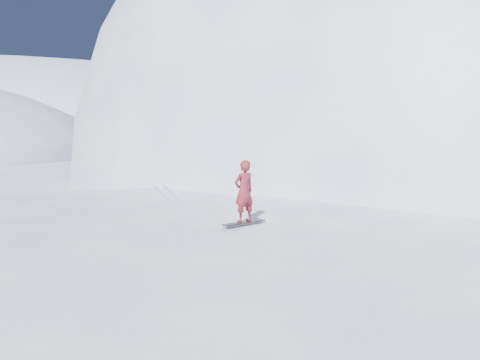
# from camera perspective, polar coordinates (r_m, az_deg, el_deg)

# --- Properties ---
(ground) EXTENTS (400.00, 400.00, 0.00)m
(ground) POSITION_cam_1_polar(r_m,az_deg,el_deg) (16.15, -6.27, -12.74)
(ground) COLOR white
(ground) RESTS_ON ground
(near_ridge) EXTENTS (36.00, 28.00, 4.80)m
(near_ridge) POSITION_cam_1_polar(r_m,az_deg,el_deg) (19.03, -3.24, -9.64)
(near_ridge) COLOR white
(near_ridge) RESTS_ON ground
(summit_peak) EXTENTS (60.00, 56.00, 56.00)m
(summit_peak) POSITION_cam_1_polar(r_m,az_deg,el_deg) (47.02, 21.53, -0.16)
(summit_peak) COLOR white
(summit_peak) RESTS_ON ground
(peak_shoulder) EXTENTS (28.00, 24.00, 18.00)m
(peak_shoulder) POSITION_cam_1_polar(r_m,az_deg,el_deg) (37.00, 9.33, -1.57)
(peak_shoulder) COLOR white
(peak_shoulder) RESTS_ON ground
(far_ridge_c) EXTENTS (140.00, 90.00, 36.00)m
(far_ridge_c) POSITION_cam_1_polar(r_m,az_deg,el_deg) (131.57, -24.15, 3.99)
(far_ridge_c) COLOR white
(far_ridge_c) RESTS_ON ground
(wind_bumps) EXTENTS (16.00, 14.40, 1.00)m
(wind_bumps) POSITION_cam_1_polar(r_m,az_deg,el_deg) (18.17, -8.08, -10.51)
(wind_bumps) COLOR white
(wind_bumps) RESTS_ON ground
(snowboard) EXTENTS (1.30, 0.93, 0.02)m
(snowboard) POSITION_cam_1_polar(r_m,az_deg,el_deg) (15.14, 0.42, -4.55)
(snowboard) COLOR black
(snowboard) RESTS_ON near_ridge
(snowboarder) EXTENTS (0.76, 0.69, 1.75)m
(snowboarder) POSITION_cam_1_polar(r_m,az_deg,el_deg) (14.99, 0.42, -1.22)
(snowboarder) COLOR maroon
(snowboarder) RESTS_ON snowboard
(board_tracks) EXTENTS (1.41, 5.94, 0.04)m
(board_tracks) POSITION_cam_1_polar(r_m,az_deg,el_deg) (21.18, -7.84, -1.28)
(board_tracks) COLOR silver
(board_tracks) RESTS_ON ground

